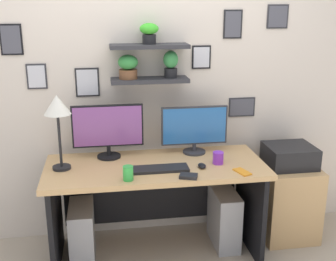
{
  "coord_description": "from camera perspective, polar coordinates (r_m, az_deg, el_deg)",
  "views": [
    {
      "loc": [
        -0.37,
        -2.93,
        1.9
      ],
      "look_at": [
        0.1,
        0.05,
        0.99
      ],
      "focal_mm": 45.81,
      "sensor_mm": 36.0,
      "label": 1
    }
  ],
  "objects": [
    {
      "name": "desk_lamp",
      "position": [
        3.05,
        -14.51,
        2.66
      ],
      "size": [
        0.19,
        0.19,
        0.54
      ],
      "color": "black",
      "rests_on": "desk"
    },
    {
      "name": "ground_plane",
      "position": [
        3.51,
        -1.55,
        -16.03
      ],
      "size": [
        8.0,
        8.0,
        0.0
      ],
      "primitive_type": "plane",
      "color": "tan"
    },
    {
      "name": "desk",
      "position": [
        3.3,
        -1.74,
        -7.61
      ],
      "size": [
        1.62,
        0.68,
        0.75
      ],
      "color": "tan",
      "rests_on": "ground"
    },
    {
      "name": "monitor_left",
      "position": [
        3.28,
        -8.01,
        0.18
      ],
      "size": [
        0.54,
        0.18,
        0.41
      ],
      "color": "black",
      "rests_on": "desk"
    },
    {
      "name": "printer",
      "position": [
        3.62,
        15.88,
        -3.25
      ],
      "size": [
        0.38,
        0.34,
        0.17
      ],
      "primitive_type": "cube",
      "color": "black",
      "rests_on": "drawer_cabinet"
    },
    {
      "name": "scissors_tray",
      "position": [
        2.93,
        2.74,
        -6.08
      ],
      "size": [
        0.14,
        0.12,
        0.02
      ],
      "primitive_type": "cube",
      "rotation": [
        0.0,
        0.0,
        -0.34
      ],
      "color": "black",
      "rests_on": "desk"
    },
    {
      "name": "pen_cup",
      "position": [
        2.89,
        -5.33,
        -5.68
      ],
      "size": [
        0.07,
        0.07,
        0.1
      ],
      "primitive_type": "cylinder",
      "color": "green",
      "rests_on": "desk"
    },
    {
      "name": "drawer_cabinet",
      "position": [
        3.77,
        15.4,
        -8.88
      ],
      "size": [
        0.44,
        0.5,
        0.62
      ],
      "primitive_type": "cube",
      "color": "tan",
      "rests_on": "ground"
    },
    {
      "name": "keyboard",
      "position": [
        3.06,
        -1.32,
        -5.14
      ],
      "size": [
        0.44,
        0.14,
        0.02
      ],
      "primitive_type": "cube",
      "color": "black",
      "rests_on": "desk"
    },
    {
      "name": "computer_tower_right",
      "position": [
        3.55,
        7.47,
        -11.43
      ],
      "size": [
        0.18,
        0.4,
        0.46
      ],
      "primitive_type": "cube",
      "color": "#99999E",
      "rests_on": "ground"
    },
    {
      "name": "cell_phone",
      "position": [
        3.07,
        9.85,
        -5.43
      ],
      "size": [
        0.11,
        0.15,
        0.01
      ],
      "primitive_type": "cube",
      "rotation": [
        0.0,
        0.0,
        0.32
      ],
      "color": "orange",
      "rests_on": "desk"
    },
    {
      "name": "back_wall_assembly",
      "position": [
        3.43,
        -2.68,
        7.6
      ],
      "size": [
        4.4,
        0.24,
        2.7
      ],
      "color": "beige",
      "rests_on": "ground"
    },
    {
      "name": "coffee_mug",
      "position": [
        3.19,
        6.69,
        -3.63
      ],
      "size": [
        0.08,
        0.08,
        0.09
      ],
      "primitive_type": "cylinder",
      "color": "purple",
      "rests_on": "desk"
    },
    {
      "name": "computer_mouse",
      "position": [
        3.11,
        4.53,
        -4.69
      ],
      "size": [
        0.06,
        0.09,
        0.03
      ],
      "primitive_type": "ellipsoid",
      "color": "black",
      "rests_on": "desk"
    },
    {
      "name": "monitor_right",
      "position": [
        3.36,
        3.53,
        0.28
      ],
      "size": [
        0.52,
        0.18,
        0.38
      ],
      "color": "#2D2D33",
      "rests_on": "desk"
    },
    {
      "name": "computer_tower_left",
      "position": [
        3.42,
        -11.36,
        -13.15
      ],
      "size": [
        0.18,
        0.4,
        0.43
      ],
      "primitive_type": "cube",
      "color": "#99999E",
      "rests_on": "ground"
    }
  ]
}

